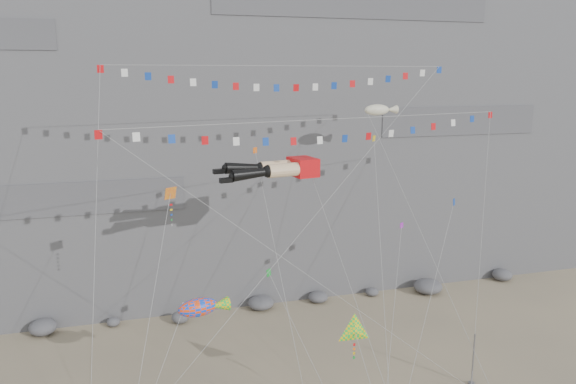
{
  "coord_description": "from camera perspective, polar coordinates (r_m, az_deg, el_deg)",
  "views": [
    {
      "loc": [
        -12.08,
        -33.72,
        22.77
      ],
      "look_at": [
        0.45,
        9.0,
        13.43
      ],
      "focal_mm": 35.0,
      "sensor_mm": 36.0,
      "label": 1
    }
  ],
  "objects": [
    {
      "name": "anchor_pole_right",
      "position": [
        45.61,
        18.3,
        -15.84
      ],
      "size": [
        0.12,
        0.12,
        4.06
      ],
      "primitive_type": "cylinder",
      "color": "gray",
      "rests_on": "ground"
    },
    {
      "name": "small_kite_d",
      "position": [
        45.79,
        8.77,
        4.74
      ],
      "size": [
        4.96,
        14.0,
        22.58
      ],
      "color": "gold",
      "rests_on": "ground"
    },
    {
      "name": "small_kite_c",
      "position": [
        40.41,
        -1.85,
        -8.45
      ],
      "size": [
        3.7,
        10.77,
        13.78
      ],
      "color": "green",
      "rests_on": "ground"
    },
    {
      "name": "fish_windsock",
      "position": [
        38.36,
        -9.14,
        -11.52
      ],
      "size": [
        7.52,
        6.89,
        11.05
      ],
      "color": "#FF410D",
      "rests_on": "ground"
    },
    {
      "name": "harlequin_kite",
      "position": [
        39.33,
        -11.87,
        -0.23
      ],
      "size": [
        5.16,
        10.88,
        18.23
      ],
      "color": "red",
      "rests_on": "ground"
    },
    {
      "name": "delta_kite",
      "position": [
        38.53,
        6.81,
        -13.94
      ],
      "size": [
        2.53,
        6.78,
        8.81
      ],
      "color": "yellow",
      "rests_on": "ground"
    },
    {
      "name": "blimp_windsock",
      "position": [
        50.68,
        9.04,
        8.17
      ],
      "size": [
        4.78,
        16.04,
        25.01
      ],
      "color": "beige",
      "rests_on": "ground"
    },
    {
      "name": "small_kite_e",
      "position": [
        46.49,
        16.45,
        -1.27
      ],
      "size": [
        10.01,
        10.08,
        18.37
      ],
      "color": "#11399D",
      "rests_on": "ground"
    },
    {
      "name": "legs_kite",
      "position": [
        42.67,
        -1.09,
        2.35
      ],
      "size": [
        9.19,
        16.85,
        22.11
      ],
      "rotation": [
        0.0,
        0.0,
        0.17
      ],
      "color": "red",
      "rests_on": "ground"
    },
    {
      "name": "talus_boulders",
      "position": [
        56.65,
        -2.77,
        -11.2
      ],
      "size": [
        60.0,
        3.0,
        1.2
      ],
      "primitive_type": null,
      "color": "slate",
      "rests_on": "ground"
    },
    {
      "name": "flag_banner_upper",
      "position": [
        44.25,
        -0.19,
        12.65
      ],
      "size": [
        29.13,
        13.74,
        30.91
      ],
      "color": "red",
      "rests_on": "ground"
    },
    {
      "name": "flag_banner_lower",
      "position": [
        40.88,
        4.6,
        7.37
      ],
      "size": [
        31.93,
        9.75,
        22.46
      ],
      "color": "red",
      "rests_on": "ground"
    },
    {
      "name": "small_kite_a",
      "position": [
        42.9,
        -3.21,
        3.49
      ],
      "size": [
        1.25,
        13.55,
        21.4
      ],
      "color": "orange",
      "rests_on": "ground"
    },
    {
      "name": "small_kite_b",
      "position": [
        46.37,
        11.43,
        -3.8
      ],
      "size": [
        7.77,
        12.59,
        17.61
      ],
      "color": "purple",
      "rests_on": "ground"
    },
    {
      "name": "cliff",
      "position": [
        66.86,
        -6.11,
        13.7
      ],
      "size": [
        80.0,
        28.0,
        50.0
      ],
      "primitive_type": "cube",
      "color": "slate",
      "rests_on": "ground"
    }
  ]
}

